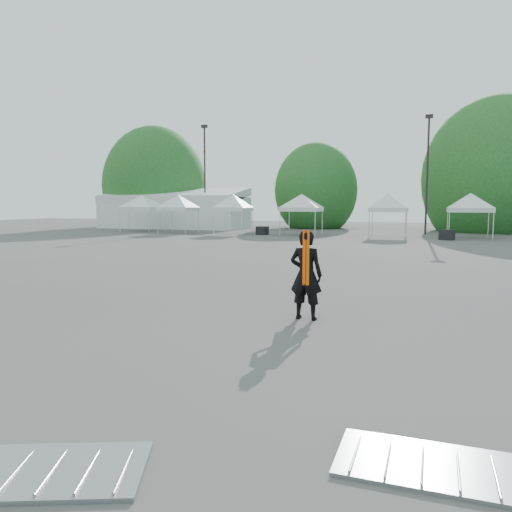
% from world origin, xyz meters
% --- Properties ---
extents(ground, '(120.00, 120.00, 0.00)m').
position_xyz_m(ground, '(0.00, 0.00, 0.00)').
color(ground, '#474442').
rests_on(ground, ground).
extents(marquee, '(15.00, 6.25, 4.23)m').
position_xyz_m(marquee, '(-22.00, 35.00, 1.97)').
color(marquee, white).
rests_on(marquee, ground).
extents(light_pole_west, '(0.60, 0.25, 10.30)m').
position_xyz_m(light_pole_west, '(-18.00, 34.00, 5.77)').
color(light_pole_west, black).
rests_on(light_pole_west, ground).
extents(light_pole_east, '(0.60, 0.25, 9.80)m').
position_xyz_m(light_pole_east, '(3.00, 32.00, 5.52)').
color(light_pole_east, black).
rests_on(light_pole_east, ground).
extents(tree_far_w, '(4.80, 4.80, 7.30)m').
position_xyz_m(tree_far_w, '(-26.00, 38.00, 4.54)').
color(tree_far_w, '#382314').
rests_on(tree_far_w, ground).
extents(tree_mid_w, '(4.16, 4.16, 6.33)m').
position_xyz_m(tree_mid_w, '(-8.00, 40.00, 3.93)').
color(tree_mid_w, '#382314').
rests_on(tree_mid_w, ground).
extents(tree_mid_e, '(5.12, 5.12, 7.79)m').
position_xyz_m(tree_mid_e, '(9.00, 39.00, 4.84)').
color(tree_mid_e, '#382314').
rests_on(tree_mid_e, ground).
extents(tent_a, '(4.57, 4.57, 3.88)m').
position_xyz_m(tent_a, '(-22.05, 28.90, 3.06)').
color(tent_a, silver).
rests_on(tent_a, ground).
extents(tent_b, '(3.99, 3.99, 3.88)m').
position_xyz_m(tent_b, '(-17.46, 27.18, 3.06)').
color(tent_b, silver).
rests_on(tent_b, ground).
extents(tent_c, '(3.82, 3.82, 3.88)m').
position_xyz_m(tent_c, '(-12.28, 27.04, 3.06)').
color(tent_c, silver).
rests_on(tent_c, ground).
extents(tent_d, '(4.30, 4.30, 3.88)m').
position_xyz_m(tent_d, '(-6.58, 27.74, 3.06)').
color(tent_d, silver).
rests_on(tent_d, ground).
extents(tent_e, '(3.93, 3.93, 3.88)m').
position_xyz_m(tent_e, '(0.31, 27.05, 3.06)').
color(tent_e, silver).
rests_on(tent_e, ground).
extents(tent_f, '(4.36, 4.36, 3.88)m').
position_xyz_m(tent_f, '(6.04, 27.86, 3.06)').
color(tent_f, silver).
rests_on(tent_f, ground).
extents(man, '(0.76, 0.53, 1.99)m').
position_xyz_m(man, '(0.48, -1.31, 1.00)').
color(man, black).
rests_on(man, ground).
extents(barrier_left, '(2.28, 1.70, 0.07)m').
position_xyz_m(barrier_left, '(-0.50, -8.37, 0.03)').
color(barrier_left, '#989BA0').
rests_on(barrier_left, ground).
extents(barrier_mid, '(1.98, 1.02, 0.06)m').
position_xyz_m(barrier_mid, '(3.14, -7.06, 0.03)').
color(barrier_mid, '#989BA0').
rests_on(barrier_mid, ground).
extents(crate_west, '(1.07, 0.96, 0.68)m').
position_xyz_m(crate_west, '(-9.74, 27.13, 0.34)').
color(crate_west, black).
rests_on(crate_west, ground).
extents(crate_mid, '(1.12, 1.00, 0.72)m').
position_xyz_m(crate_mid, '(4.44, 25.58, 0.36)').
color(crate_mid, black).
rests_on(crate_mid, ground).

